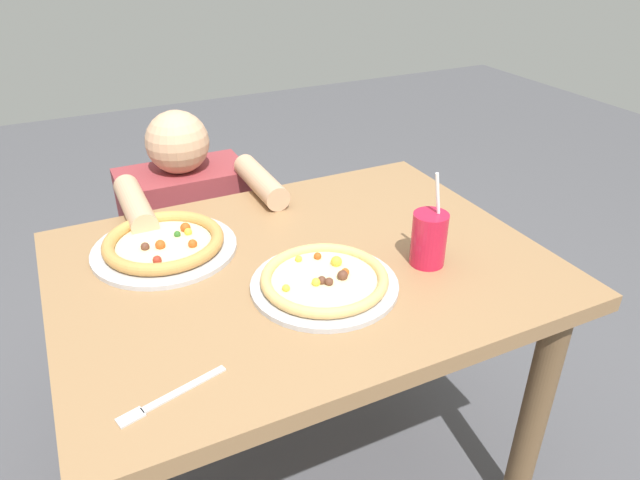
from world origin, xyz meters
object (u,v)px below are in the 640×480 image
diner_seated (193,263)px  pizza_far (164,244)px  drink_cup_colored (429,239)px  pizza_near (326,280)px  fork (168,397)px

diner_seated → pizza_far: bearing=-109.1°
diner_seated → drink_cup_colored: bearing=-62.9°
pizza_near → diner_seated: size_ratio=0.34×
pizza_near → fork: 0.43m
pizza_near → fork: (-0.39, -0.18, -0.02)m
fork → drink_cup_colored: bearing=14.7°
pizza_far → diner_seated: 0.58m
pizza_near → drink_cup_colored: bearing=-3.1°
pizza_near → diner_seated: (-0.13, 0.75, -0.34)m
fork → pizza_near: bearing=25.2°
pizza_far → fork: pizza_far is taller
fork → diner_seated: (0.26, 0.93, -0.33)m
pizza_far → drink_cup_colored: (0.54, -0.32, 0.05)m
pizza_near → pizza_far: 0.42m
drink_cup_colored → fork: drink_cup_colored is taller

